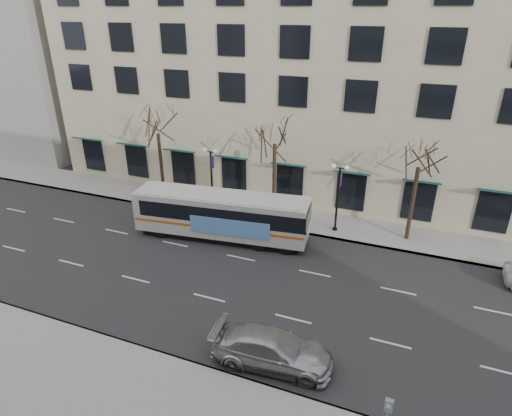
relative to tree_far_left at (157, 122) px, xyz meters
The scene contains 12 objects.
ground 14.91m from the tree_far_left, 41.35° to the right, with size 160.00×160.00×0.00m, color black.
sidewalk_far 16.40m from the tree_far_left, ahead, with size 80.00×4.00×0.15m, color gray.
building_hotel 15.52m from the tree_far_left, 56.75° to the left, with size 40.00×20.00×24.00m, color #BEB191.
building_far_upblock 31.40m from the tree_far_left, 156.46° to the left, with size 28.00×20.00×28.00m, color #999993.
tree_far_left is the anchor object (origin of this frame).
tree_far_mid 10.00m from the tree_far_left, ahead, with size 3.60×3.60×8.55m.
tree_far_right 20.00m from the tree_far_left, ahead, with size 3.60×3.60×8.06m.
lamp_post_left 6.29m from the tree_far_left, ahead, with size 1.22×0.45×5.21m.
lamp_post_right 15.48m from the tree_far_left, ahead, with size 1.22×0.45×5.21m.
city_bus 10.12m from the tree_far_left, 29.60° to the right, with size 12.52×4.15×3.33m.
silver_car 21.61m from the tree_far_left, 43.87° to the right, with size 2.28×5.62×1.63m, color #A4A6AC.
pay_station 26.45m from the tree_far_left, 38.49° to the right, with size 0.33×0.23×1.47m.
Camera 1 is at (9.75, -19.80, 15.00)m, focal length 30.00 mm.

